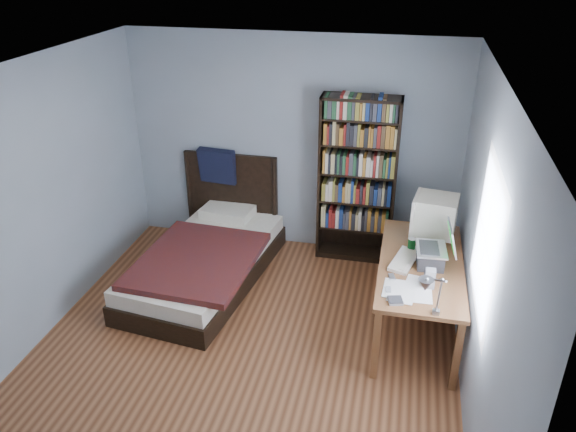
% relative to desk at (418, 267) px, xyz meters
% --- Properties ---
extents(room, '(4.20, 4.24, 2.50)m').
position_rel_desk_xyz_m(room, '(-1.48, -1.13, 0.84)').
color(room, brown).
rests_on(room, ground).
extents(desk, '(0.75, 1.62, 0.73)m').
position_rel_desk_xyz_m(desk, '(0.00, 0.00, 0.00)').
color(desk, brown).
rests_on(desk, floor).
extents(crt_monitor, '(0.45, 0.42, 0.46)m').
position_rel_desk_xyz_m(crt_monitor, '(0.08, 0.02, 0.57)').
color(crt_monitor, beige).
rests_on(crt_monitor, desk).
extents(laptop, '(0.36, 0.36, 0.42)m').
position_rel_desk_xyz_m(laptop, '(0.09, -0.47, 0.43)').
color(laptop, '#2D2D30').
rests_on(laptop, desk).
extents(desk_lamp, '(0.22, 0.48, 0.56)m').
position_rel_desk_xyz_m(desk_lamp, '(0.01, -1.55, 0.77)').
color(desk_lamp, '#99999E').
rests_on(desk_lamp, desk).
extents(keyboard, '(0.29, 0.48, 0.04)m').
position_rel_desk_xyz_m(keyboard, '(-0.16, -0.47, 0.33)').
color(keyboard, beige).
rests_on(keyboard, desk).
extents(speaker, '(0.09, 0.09, 0.17)m').
position_rel_desk_xyz_m(speaker, '(0.06, -0.84, 0.40)').
color(speaker, gray).
rests_on(speaker, desk).
extents(soda_can, '(0.07, 0.07, 0.13)m').
position_rel_desk_xyz_m(soda_can, '(-0.10, -0.25, 0.38)').
color(soda_can, '#083C1C').
rests_on(soda_can, desk).
extents(mouse, '(0.06, 0.11, 0.04)m').
position_rel_desk_xyz_m(mouse, '(-0.03, -0.22, 0.33)').
color(mouse, silver).
rests_on(mouse, desk).
extents(phone_silver, '(0.07, 0.11, 0.02)m').
position_rel_desk_xyz_m(phone_silver, '(-0.25, -0.77, 0.32)').
color(phone_silver, silver).
rests_on(phone_silver, desk).
extents(phone_grey, '(0.05, 0.09, 0.02)m').
position_rel_desk_xyz_m(phone_grey, '(-0.27, -0.97, 0.32)').
color(phone_grey, gray).
rests_on(phone_grey, desk).
extents(external_drive, '(0.14, 0.14, 0.02)m').
position_rel_desk_xyz_m(external_drive, '(-0.20, -1.12, 0.32)').
color(external_drive, gray).
rests_on(external_drive, desk).
extents(bookshelf, '(0.85, 0.30, 1.90)m').
position_rel_desk_xyz_m(bookshelf, '(-0.73, 0.81, 0.54)').
color(bookshelf, black).
rests_on(bookshelf, floor).
extents(bed, '(1.34, 2.27, 1.16)m').
position_rel_desk_xyz_m(bed, '(-2.24, -0.00, -0.16)').
color(bed, black).
rests_on(bed, floor).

